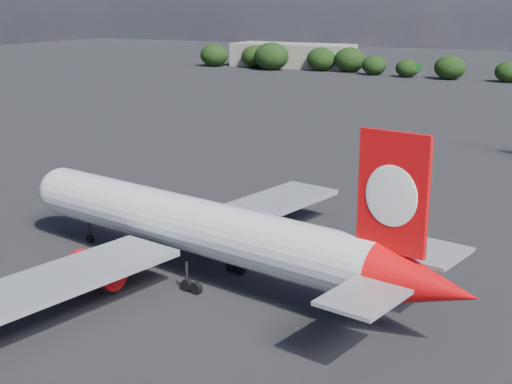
% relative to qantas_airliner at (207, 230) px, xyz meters
% --- Properties ---
extents(ground, '(500.00, 500.00, 0.00)m').
position_rel_qantas_airliner_xyz_m(ground, '(-11.95, 49.17, -4.49)').
color(ground, black).
rests_on(ground, ground).
extents(qantas_airliner, '(45.05, 43.02, 14.74)m').
position_rel_qantas_airliner_xyz_m(qantas_airliner, '(0.00, 0.00, 0.00)').
color(qantas_airliner, silver).
rests_on(qantas_airliner, ground).
extents(terminal_building, '(42.00, 16.00, 8.00)m').
position_rel_qantas_airliner_xyz_m(terminal_building, '(-76.95, 181.17, -0.49)').
color(terminal_building, gray).
rests_on(terminal_building, ground).
extents(highway_sign, '(6.00, 0.30, 4.50)m').
position_rel_qantas_airliner_xyz_m(highway_sign, '(-29.95, 165.17, -1.36)').
color(highway_sign, '#125E20').
rests_on(highway_sign, ground).
extents(horizon_treeline, '(207.07, 15.40, 9.13)m').
position_rel_qantas_airliner_xyz_m(horizon_treeline, '(-10.55, 169.25, -0.73)').
color(horizon_treeline, black).
rests_on(horizon_treeline, ground).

